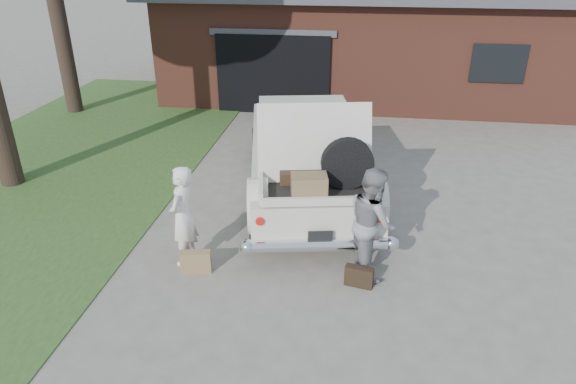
# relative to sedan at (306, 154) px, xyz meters

# --- Properties ---
(ground) EXTENTS (90.00, 90.00, 0.00)m
(ground) POSITION_rel_sedan_xyz_m (-0.02, -2.89, -0.81)
(ground) COLOR gray
(ground) RESTS_ON ground
(grass_strip) EXTENTS (6.00, 16.00, 0.02)m
(grass_strip) POSITION_rel_sedan_xyz_m (-5.52, 0.11, -0.80)
(grass_strip) COLOR #2D4C1E
(grass_strip) RESTS_ON ground
(house) EXTENTS (12.80, 7.80, 3.30)m
(house) POSITION_rel_sedan_xyz_m (0.96, 8.58, 0.86)
(house) COLOR brown
(house) RESTS_ON ground
(sedan) EXTENTS (3.12, 5.79, 2.23)m
(sedan) POSITION_rel_sedan_xyz_m (0.00, 0.00, 0.00)
(sedan) COLOR silver
(sedan) RESTS_ON ground
(woman_left) EXTENTS (0.44, 0.61, 1.58)m
(woman_left) POSITION_rel_sedan_xyz_m (-1.54, -2.69, -0.02)
(woman_left) COLOR white
(woman_left) RESTS_ON ground
(woman_right) EXTENTS (0.85, 0.97, 1.67)m
(woman_right) POSITION_rel_sedan_xyz_m (1.24, -2.54, 0.03)
(woman_right) COLOR gray
(woman_right) RESTS_ON ground
(suitcase_left) EXTENTS (0.47, 0.23, 0.35)m
(suitcase_left) POSITION_rel_sedan_xyz_m (-1.31, -2.96, -0.63)
(suitcase_left) COLOR #99774E
(suitcase_left) RESTS_ON ground
(suitcase_right) EXTENTS (0.42, 0.21, 0.31)m
(suitcase_right) POSITION_rel_sedan_xyz_m (1.11, -2.96, -0.65)
(suitcase_right) COLOR black
(suitcase_right) RESTS_ON ground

